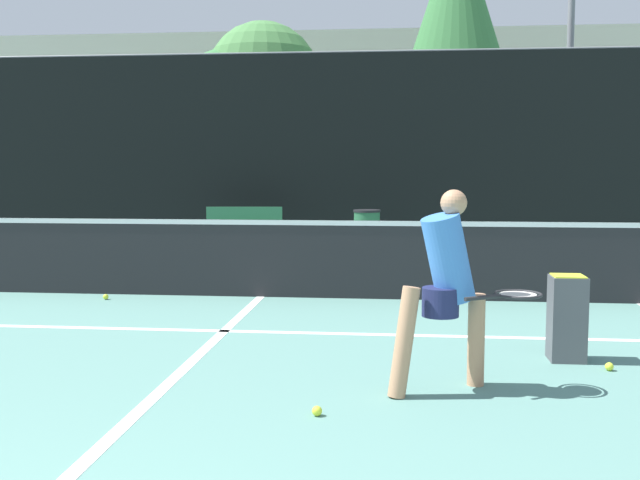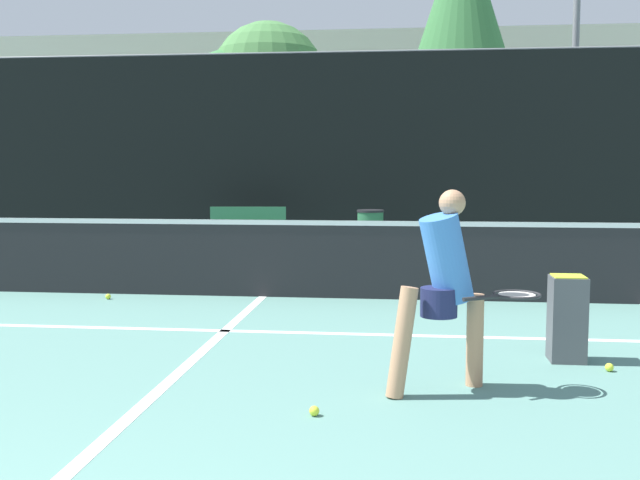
# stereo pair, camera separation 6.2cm
# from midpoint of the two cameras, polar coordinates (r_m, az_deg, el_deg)

# --- Properties ---
(court_service_line) EXTENTS (8.25, 0.10, 0.01)m
(court_service_line) POSITION_cam_midpoint_polar(r_m,az_deg,el_deg) (7.39, -7.02, -6.88)
(court_service_line) COLOR white
(court_service_line) RESTS_ON ground
(court_center_mark) EXTENTS (0.10, 5.82, 0.01)m
(court_center_mark) POSITION_cam_midpoint_polar(r_m,az_deg,el_deg) (6.49, -9.00, -8.65)
(court_center_mark) COLOR white
(court_center_mark) RESTS_ON ground
(net) EXTENTS (11.09, 0.09, 1.07)m
(net) POSITION_cam_midpoint_polar(r_m,az_deg,el_deg) (9.20, -4.20, -1.19)
(net) COLOR slate
(net) RESTS_ON ground
(fence_back) EXTENTS (24.00, 0.06, 3.81)m
(fence_back) POSITION_cam_midpoint_polar(r_m,az_deg,el_deg) (14.63, -0.17, 6.77)
(fence_back) COLOR black
(fence_back) RESTS_ON ground
(player_practicing) EXTENTS (1.17, 0.59, 1.44)m
(player_practicing) POSITION_cam_midpoint_polar(r_m,az_deg,el_deg) (5.36, 9.89, -3.20)
(player_practicing) COLOR tan
(player_practicing) RESTS_ON ground
(tennis_ball_scattered_1) EXTENTS (0.07, 0.07, 0.07)m
(tennis_ball_scattered_1) POSITION_cam_midpoint_polar(r_m,az_deg,el_deg) (4.92, -0.07, -12.89)
(tennis_ball_scattered_1) COLOR #D1E033
(tennis_ball_scattered_1) RESTS_ON ground
(tennis_ball_scattered_3) EXTENTS (0.07, 0.07, 0.07)m
(tennis_ball_scattered_3) POSITION_cam_midpoint_polar(r_m,az_deg,el_deg) (6.35, 21.44, -9.02)
(tennis_ball_scattered_3) COLOR #D1E033
(tennis_ball_scattered_3) RESTS_ON ground
(tennis_ball_scattered_4) EXTENTS (0.07, 0.07, 0.07)m
(tennis_ball_scattered_4) POSITION_cam_midpoint_polar(r_m,az_deg,el_deg) (9.41, -15.66, -4.16)
(tennis_ball_scattered_4) COLOR #D1E033
(tennis_ball_scattered_4) RESTS_ON ground
(ball_hopper) EXTENTS (0.28, 0.28, 0.71)m
(ball_hopper) POSITION_cam_midpoint_polar(r_m,az_deg,el_deg) (6.50, 18.58, -5.53)
(ball_hopper) COLOR #4C4C51
(ball_hopper) RESTS_ON ground
(courtside_bench) EXTENTS (1.44, 0.53, 0.86)m
(courtside_bench) POSITION_cam_midpoint_polar(r_m,az_deg,el_deg) (13.85, -5.41, 0.86)
(courtside_bench) COLOR #33724C
(courtside_bench) RESTS_ON ground
(trash_bin) EXTENTS (0.48, 0.48, 0.84)m
(trash_bin) POSITION_cam_midpoint_polar(r_m,az_deg,el_deg) (13.24, 3.99, 0.49)
(trash_bin) COLOR #28603D
(trash_bin) RESTS_ON ground
(parked_car) EXTENTS (1.89, 4.62, 1.47)m
(parked_car) POSITION_cam_midpoint_polar(r_m,az_deg,el_deg) (18.65, -10.04, 2.50)
(parked_car) COLOR maroon
(parked_car) RESTS_ON ground
(tree_west) EXTENTS (2.84, 2.84, 4.99)m
(tree_west) POSITION_cam_midpoint_polar(r_m,az_deg,el_deg) (22.20, -6.73, 10.60)
(tree_west) COLOR brown
(tree_west) RESTS_ON ground
(tree_mid) EXTENTS (3.31, 3.31, 5.82)m
(tree_mid) POSITION_cam_midpoint_polar(r_m,az_deg,el_deg) (22.43, -3.89, 12.10)
(tree_mid) COLOR brown
(tree_mid) RESTS_ON ground
(tree_east) EXTENTS (3.26, 3.26, 8.70)m
(tree_east) POSITION_cam_midpoint_polar(r_m,az_deg,el_deg) (22.47, 10.83, 17.16)
(tree_east) COLOR brown
(tree_east) RESTS_ON ground
(building_far) EXTENTS (36.00, 2.40, 6.79)m
(building_far) POSITION_cam_midpoint_polar(r_m,az_deg,el_deg) (30.13, 3.31, 8.99)
(building_far) COLOR beige
(building_far) RESTS_ON ground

